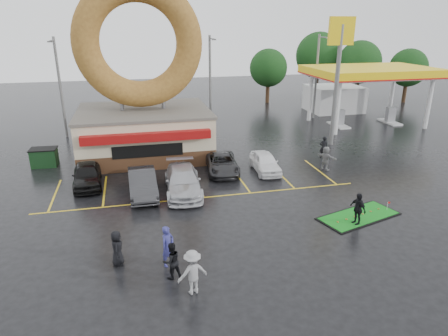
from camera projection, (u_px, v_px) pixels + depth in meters
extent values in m
plane|color=black|center=(215.00, 223.00, 21.44)|extent=(120.00, 120.00, 0.00)
cube|color=#472B19|center=(146.00, 147.00, 32.47)|extent=(10.00, 8.00, 1.20)
cube|color=beige|center=(144.00, 126.00, 31.87)|extent=(10.00, 8.00, 2.30)
cube|color=#59544C|center=(143.00, 111.00, 31.44)|extent=(10.20, 8.20, 0.20)
cube|color=maroon|center=(147.00, 137.00, 27.85)|extent=(9.00, 0.60, 0.60)
cylinder|color=slate|center=(122.00, 103.00, 30.85)|extent=(0.30, 0.30, 1.20)
cylinder|color=slate|center=(163.00, 101.00, 31.54)|extent=(0.30, 0.30, 1.20)
torus|color=brown|center=(139.00, 43.00, 29.69)|extent=(9.60, 2.00, 9.60)
cylinder|color=silver|center=(337.00, 109.00, 37.53)|extent=(0.40, 0.40, 5.00)
cylinder|color=silver|center=(429.00, 104.00, 39.68)|extent=(0.40, 0.40, 5.00)
cylinder|color=silver|center=(310.00, 98.00, 43.01)|extent=(0.40, 0.40, 5.00)
cylinder|color=silver|center=(392.00, 94.00, 45.17)|extent=(0.40, 0.40, 5.00)
cube|color=silver|center=(371.00, 74.00, 40.40)|extent=(12.00, 8.00, 0.50)
cube|color=yellow|center=(371.00, 71.00, 40.30)|extent=(12.30, 8.30, 0.70)
cube|color=#99999E|center=(339.00, 117.00, 41.25)|extent=(0.90, 0.60, 1.60)
cube|color=#99999E|center=(391.00, 114.00, 42.54)|extent=(0.90, 0.60, 1.60)
cube|color=silver|center=(334.00, 99.00, 48.09)|extent=(6.00, 5.00, 3.00)
cylinder|color=slate|center=(336.00, 87.00, 33.49)|extent=(0.36, 0.36, 10.00)
cube|color=yellow|center=(342.00, 31.00, 31.95)|extent=(2.20, 0.30, 2.20)
cylinder|color=slate|center=(61.00, 89.00, 36.02)|extent=(0.24, 0.24, 9.00)
cylinder|color=slate|center=(52.00, 41.00, 33.66)|extent=(0.12, 2.00, 0.12)
cube|color=slate|center=(50.00, 42.00, 32.77)|extent=(0.40, 0.18, 0.12)
cylinder|color=slate|center=(210.00, 82.00, 39.95)|extent=(0.24, 0.24, 9.00)
cylinder|color=slate|center=(212.00, 39.00, 37.60)|extent=(0.12, 2.00, 0.12)
cube|color=slate|center=(214.00, 40.00, 36.70)|extent=(0.40, 0.18, 0.12)
cylinder|color=slate|center=(316.00, 77.00, 43.45)|extent=(0.24, 0.24, 9.00)
cylinder|color=slate|center=(324.00, 37.00, 41.10)|extent=(0.12, 2.00, 0.12)
cube|color=slate|center=(328.00, 38.00, 40.20)|extent=(0.40, 0.18, 0.12)
cylinder|color=#332114|center=(356.00, 91.00, 53.98)|extent=(0.50, 0.50, 2.88)
sphere|color=black|center=(360.00, 62.00, 52.68)|extent=(5.60, 5.60, 5.60)
cylinder|color=#332114|center=(405.00, 93.00, 53.50)|extent=(0.50, 0.50, 2.52)
sphere|color=black|center=(408.00, 68.00, 52.37)|extent=(4.90, 4.90, 4.90)
cylinder|color=#332114|center=(316.00, 86.00, 56.71)|extent=(0.50, 0.50, 3.24)
sphere|color=black|center=(319.00, 55.00, 55.25)|extent=(6.30, 6.30, 6.30)
cylinder|color=#332114|center=(267.00, 93.00, 53.28)|extent=(0.50, 0.50, 2.52)
sphere|color=black|center=(268.00, 68.00, 52.15)|extent=(4.90, 4.90, 4.90)
imported|color=black|center=(87.00, 175.00, 26.14)|extent=(2.06, 4.52, 1.50)
imported|color=#2D2D2F|center=(142.00, 183.00, 24.72)|extent=(1.75, 4.74, 1.55)
imported|color=#B7B7BD|center=(183.00, 181.00, 25.02)|extent=(2.50, 5.47, 1.55)
imported|color=#29292B|center=(222.00, 163.00, 28.54)|extent=(2.67, 4.88, 1.30)
imported|color=white|center=(265.00, 162.00, 28.64)|extent=(1.83, 4.11, 1.37)
imported|color=navy|center=(168.00, 246.00, 17.44)|extent=(0.81, 0.79, 1.88)
imported|color=black|center=(171.00, 261.00, 16.58)|extent=(0.96, 0.86, 1.63)
imported|color=gray|center=(193.00, 272.00, 15.60)|extent=(1.35, 0.96, 1.89)
imported|color=black|center=(117.00, 248.00, 17.52)|extent=(0.58, 0.84, 1.63)
imported|color=black|center=(358.00, 209.00, 21.01)|extent=(0.67, 1.12, 1.79)
imported|color=gray|center=(326.00, 158.00, 28.89)|extent=(1.23, 1.70, 1.77)
imported|color=black|center=(324.00, 147.00, 31.38)|extent=(0.73, 0.57, 1.79)
cube|color=#18401D|center=(44.00, 158.00, 29.70)|extent=(1.85, 1.27, 1.30)
cube|color=black|center=(359.00, 216.00, 22.12)|extent=(5.05, 3.27, 0.05)
cube|color=#13761B|center=(359.00, 216.00, 22.11)|extent=(4.78, 3.01, 0.03)
cylinder|color=silver|center=(387.00, 206.00, 22.66)|extent=(0.02, 0.02, 0.53)
cube|color=red|center=(389.00, 203.00, 22.60)|extent=(0.14, 0.01, 0.10)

